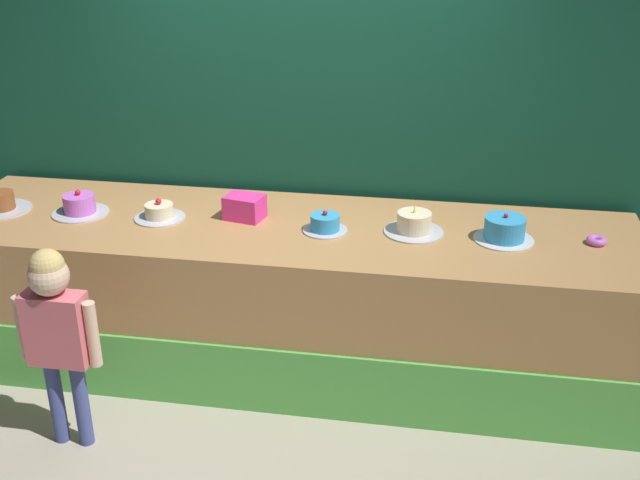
# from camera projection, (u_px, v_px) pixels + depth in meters

# --- Properties ---
(ground_plane) EXTENTS (12.00, 12.00, 0.00)m
(ground_plane) POSITION_uv_depth(u_px,v_px,m) (267.00, 411.00, 4.38)
(ground_plane) COLOR #ADA38E
(stage_platform) EXTENTS (4.18, 1.12, 0.93)m
(stage_platform) POSITION_uv_depth(u_px,v_px,m) (285.00, 296.00, 4.68)
(stage_platform) COLOR #B27F4C
(stage_platform) RESTS_ON ground_plane
(curtain_backdrop) EXTENTS (4.47, 0.08, 3.03)m
(curtain_backdrop) POSITION_uv_depth(u_px,v_px,m) (303.00, 102.00, 4.84)
(curtain_backdrop) COLOR #144C38
(curtain_backdrop) RESTS_ON ground_plane
(child_figure) EXTENTS (0.44, 0.20, 1.15)m
(child_figure) POSITION_uv_depth(u_px,v_px,m) (56.00, 323.00, 3.84)
(child_figure) COLOR #3F4C8C
(child_figure) RESTS_ON ground_plane
(pink_box) EXTENTS (0.25, 0.21, 0.14)m
(pink_box) POSITION_uv_depth(u_px,v_px,m) (245.00, 207.00, 4.56)
(pink_box) COLOR #F4349A
(pink_box) RESTS_ON stage_platform
(donut) EXTENTS (0.11, 0.11, 0.04)m
(donut) POSITION_uv_depth(u_px,v_px,m) (596.00, 241.00, 4.24)
(donut) COLOR #CC66D8
(donut) RESTS_ON stage_platform
(cake_far_left) EXTENTS (0.36, 0.36, 0.12)m
(cake_far_left) POSITION_uv_depth(u_px,v_px,m) (1.00, 203.00, 4.70)
(cake_far_left) COLOR silver
(cake_far_left) RESTS_ON stage_platform
(cake_left) EXTENTS (0.34, 0.34, 0.15)m
(cake_left) POSITION_uv_depth(u_px,v_px,m) (80.00, 206.00, 4.64)
(cake_left) COLOR silver
(cake_left) RESTS_ON stage_platform
(cake_center_left) EXTENTS (0.30, 0.30, 0.13)m
(cake_center_left) POSITION_uv_depth(u_px,v_px,m) (159.00, 212.00, 4.57)
(cake_center_left) COLOR silver
(cake_center_left) RESTS_ON stage_platform
(cake_center_right) EXTENTS (0.26, 0.26, 0.13)m
(cake_center_right) POSITION_uv_depth(u_px,v_px,m) (325.00, 224.00, 4.40)
(cake_center_right) COLOR silver
(cake_center_right) RESTS_ON stage_platform
(cake_right) EXTENTS (0.35, 0.35, 0.18)m
(cake_right) POSITION_uv_depth(u_px,v_px,m) (414.00, 224.00, 4.37)
(cake_right) COLOR silver
(cake_right) RESTS_ON stage_platform
(cake_far_right) EXTENTS (0.34, 0.34, 0.16)m
(cake_far_right) POSITION_uv_depth(u_px,v_px,m) (504.00, 230.00, 4.27)
(cake_far_right) COLOR silver
(cake_far_right) RESTS_ON stage_platform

